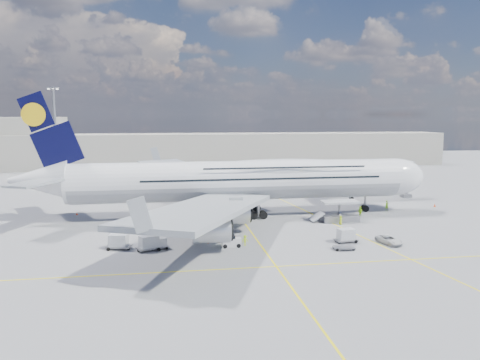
{
  "coord_description": "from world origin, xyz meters",
  "views": [
    {
      "loc": [
        -13.35,
        -75.18,
        18.93
      ],
      "look_at": [
        -0.18,
        8.0,
        7.1
      ],
      "focal_mm": 35.0,
      "sensor_mm": 36.0,
      "label": 1
    }
  ],
  "objects": [
    {
      "name": "dolly_row_b",
      "position": [
        -20.28,
        -9.07,
        1.17
      ],
      "size": [
        3.74,
        2.52,
        2.17
      ],
      "rotation": [
        0.0,
        0.0,
        -0.21
      ],
      "color": "gray",
      "rests_on": "ground"
    },
    {
      "name": "jet_bridge",
      "position": [
        29.81,
        20.94,
        6.85
      ],
      "size": [
        18.8,
        12.1,
        8.5
      ],
      "color": "#B7B7BC",
      "rests_on": "ground"
    },
    {
      "name": "dolly_row_c",
      "position": [
        -14.58,
        -9.92,
        0.87
      ],
      "size": [
        2.85,
        2.11,
        1.62
      ],
      "rotation": [
        0.0,
        0.0,
        0.33
      ],
      "color": "gray",
      "rests_on": "ground"
    },
    {
      "name": "baggage_tug",
      "position": [
        -4.38,
        -10.55,
        0.76
      ],
      "size": [
        2.76,
        1.32,
        1.72
      ],
      "rotation": [
        0.0,
        0.0,
        0.01
      ],
      "color": "silver",
      "rests_on": "ground"
    },
    {
      "name": "dolly_nose_near",
      "position": [
        12.89,
        -10.67,
        1.11
      ],
      "size": [
        3.46,
        2.14,
        2.07
      ],
      "rotation": [
        0.0,
        0.0,
        0.13
      ],
      "color": "gray",
      "rests_on": "ground"
    },
    {
      "name": "tree_line",
      "position": [
        40.0,
        140.0,
        4.0
      ],
      "size": [
        160.0,
        6.0,
        8.0
      ],
      "primitive_type": "cube",
      "color": "#193814",
      "rests_on": "ground"
    },
    {
      "name": "taxi_line_diag",
      "position": [
        14.0,
        10.0,
        0.01
      ],
      "size": [
        14.16,
        99.06,
        0.01
      ],
      "primitive_type": "cube",
      "rotation": [
        0.0,
        0.0,
        0.14
      ],
      "color": "#FFEC0D",
      "rests_on": "ground"
    },
    {
      "name": "crew_van",
      "position": [
        16.26,
        0.29,
        0.8
      ],
      "size": [
        0.62,
        0.85,
        1.59
      ],
      "primitive_type": "imported",
      "rotation": [
        0.0,
        0.0,
        1.73
      ],
      "color": "#C5E918",
      "rests_on": "ground"
    },
    {
      "name": "crew_loader",
      "position": [
        22.22,
        5.82,
        0.96
      ],
      "size": [
        1.08,
        1.17,
        1.93
      ],
      "primitive_type": "imported",
      "rotation": [
        0.0,
        0.0,
        -1.09
      ],
      "color": "#9BE017",
      "rests_on": "ground"
    },
    {
      "name": "cone_wing_left_outer",
      "position": [
        -10.11,
        39.49,
        0.24
      ],
      "size": [
        0.39,
        0.39,
        0.5
      ],
      "color": "#ED410C",
      "rests_on": "ground"
    },
    {
      "name": "cone_tail",
      "position": [
        -30.36,
        15.55,
        0.23
      ],
      "size": [
        0.38,
        0.38,
        0.48
      ],
      "color": "#ED410C",
      "rests_on": "ground"
    },
    {
      "name": "dolly_row_a",
      "position": [
        -16.01,
        -10.35,
        1.15
      ],
      "size": [
        3.83,
        3.03,
        2.15
      ],
      "rotation": [
        0.0,
        0.0,
        0.42
      ],
      "color": "gray",
      "rests_on": "ground"
    },
    {
      "name": "dolly_nose_far",
      "position": [
        11.14,
        -14.34,
        0.34
      ],
      "size": [
        3.16,
        1.92,
        0.44
      ],
      "rotation": [
        0.0,
        0.0,
        -0.11
      ],
      "color": "gray",
      "rests_on": "ground"
    },
    {
      "name": "crew_wing",
      "position": [
        -13.48,
        3.0,
        0.9
      ],
      "size": [
        0.63,
        1.12,
        1.8
      ],
      "primitive_type": "imported",
      "rotation": [
        0.0,
        0.0,
        1.76
      ],
      "color": "#B6FE1A",
      "rests_on": "ground"
    },
    {
      "name": "cone_wing_right_outer",
      "position": [
        -7.56,
        -8.01,
        0.25
      ],
      "size": [
        0.41,
        0.41,
        0.52
      ],
      "color": "#ED410C",
      "rests_on": "ground"
    },
    {
      "name": "taxi_line_main",
      "position": [
        0.0,
        0.0,
        0.01
      ],
      "size": [
        0.25,
        220.0,
        0.01
      ],
      "primitive_type": "cube",
      "color": "#FFEC0D",
      "rests_on": "ground"
    },
    {
      "name": "cone_wing_left_inner",
      "position": [
        -1.87,
        30.68,
        0.26
      ],
      "size": [
        0.42,
        0.42,
        0.54
      ],
      "color": "#ED410C",
      "rests_on": "ground"
    },
    {
      "name": "hangar",
      "position": [
        -70.0,
        100.0,
        9.0
      ],
      "size": [
        40.0,
        22.0,
        18.0
      ],
      "primitive_type": "cube",
      "color": "#B2AD9E",
      "rests_on": "ground"
    },
    {
      "name": "service_van",
      "position": [
        18.8,
        -12.58,
        0.62
      ],
      "size": [
        3.07,
        4.83,
        1.24
      ],
      "primitive_type": "imported",
      "rotation": [
        0.0,
        0.0,
        0.24
      ],
      "color": "silver",
      "rests_on": "ground"
    },
    {
      "name": "terminal",
      "position": [
        0.0,
        95.0,
        6.0
      ],
      "size": [
        180.0,
        16.0,
        12.0
      ],
      "primitive_type": "cube",
      "color": "#B2AD9E",
      "rests_on": "ground"
    },
    {
      "name": "ground",
      "position": [
        0.0,
        0.0,
        0.0
      ],
      "size": [
        300.0,
        300.0,
        0.0
      ],
      "primitive_type": "plane",
      "color": "gray",
      "rests_on": "ground"
    },
    {
      "name": "crew_nose",
      "position": [
        29.8,
        10.41,
        1.0
      ],
      "size": [
        0.82,
        0.63,
        2.0
      ],
      "primitive_type": "imported",
      "rotation": [
        0.0,
        0.0,
        0.23
      ],
      "color": "#A7FF1A",
      "rests_on": "ground"
    },
    {
      "name": "airliner",
      "position": [
        0.26,
        10.0,
        6.87
      ],
      "size": [
        77.26,
        79.15,
        23.71
      ],
      "color": "white",
      "rests_on": "ground"
    },
    {
      "name": "crew_tug",
      "position": [
        -2.3,
        -10.12,
        0.79
      ],
      "size": [
        1.12,
        0.78,
        1.58
      ],
      "primitive_type": "imported",
      "rotation": [
        0.0,
        0.0,
        0.21
      ],
      "color": "#B6DB17",
      "rests_on": "ground"
    },
    {
      "name": "cargo_loader",
      "position": [
        16.82,
        2.89,
        1.25
      ],
      "size": [
        8.53,
        3.2,
        3.67
      ],
      "color": "silver",
      "rests_on": "ground"
    },
    {
      "name": "catering_truck_inner",
      "position": [
        -14.65,
        33.54,
        1.64
      ],
      "size": [
        6.2,
        3.49,
        3.48
      ],
      "rotation": [
        0.0,
        0.0,
        0.26
      ],
      "color": "gray",
      "rests_on": "ground"
    },
    {
      "name": "cone_nose",
      "position": [
        41.32,
        12.31,
        0.3
      ],
      "size": [
        0.49,
        0.49,
        0.63
      ],
      "color": "#ED410C",
      "rests_on": "ground"
    },
    {
      "name": "taxi_line_cross",
      "position": [
        0.0,
        -20.0,
        0.01
      ],
      "size": [
        120.0,
        0.25,
        0.01
      ],
      "primitive_type": "cube",
      "color": "#FFEC0D",
      "rests_on": "ground"
    },
    {
      "name": "catering_truck_outer",
      "position": [
        -17.18,
        38.93,
        1.73
      ],
      "size": [
        6.57,
        3.47,
        3.73
      ],
      "rotation": [
        0.0,
        0.0,
        0.21
      ],
      "color": "gray",
      "rests_on": "ground"
    },
    {
      "name": "light_mast",
      "position": [
        -40.0,
        45.0,
        13.21
      ],
      "size": [
        3.0,
        0.7,
        25.5
      ],
      "color": "gray",
      "rests_on": "ground"
    },
    {
      "name": "dolly_back",
      "position": [
        -16.59,
        4.77,
        0.36
      ],
      "size": [
        3.35,
        2.1,
        0.46
      ],
      "rotation": [
        0.0,
        0.0,
        -0.14
      ],
      "color": "gray",
      "rests_on": "ground"
    },
    {
      "name": "cone_wing_right_inner",
      "position": [
        -3.15,
        -6.17,
        0.23
      ],
      "size": [
        0.38,
        0.38,
        0.48
      ],
      "color": "#ED410C",
      "rests_on": "ground"
    }
  ]
}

